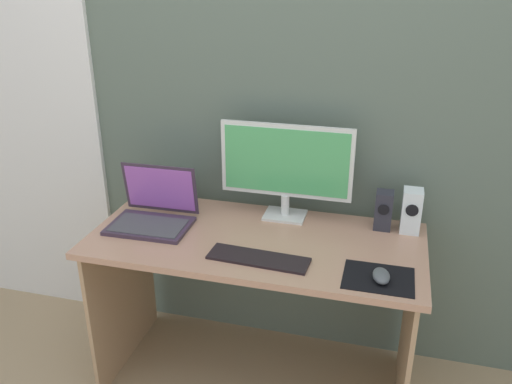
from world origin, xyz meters
TOP-DOWN VIEW (x-y plane):
  - ground_plane at (0.00, 0.00)m, footprint 8.00×8.00m
  - wall_back at (0.00, 0.37)m, footprint 6.00×0.04m
  - door_left at (-1.28, 0.34)m, footprint 0.82×0.02m
  - desk at (0.00, 0.00)m, footprint 1.36×0.63m
  - monitor at (0.07, 0.22)m, footprint 0.57×0.14m
  - speaker_right at (0.61, 0.22)m, footprint 0.08×0.09m
  - speaker_near_monitor at (0.49, 0.22)m, footprint 0.07×0.08m
  - laptop at (-0.46, 0.01)m, footprint 0.34×0.27m
  - fishbowl at (-0.47, 0.23)m, footprint 0.17×0.17m
  - keyboard_external at (0.05, -0.17)m, footprint 0.39×0.14m
  - mousepad at (0.50, -0.18)m, footprint 0.25×0.20m
  - mouse at (0.51, -0.20)m, footprint 0.08×0.11m

SIDE VIEW (x-z plane):
  - ground_plane at x=0.00m, z-range 0.00..0.00m
  - desk at x=0.00m, z-range 0.21..0.95m
  - mousepad at x=0.50m, z-range 0.73..0.74m
  - keyboard_external at x=0.05m, z-range 0.73..0.74m
  - mouse at x=0.51m, z-range 0.74..0.77m
  - laptop at x=-0.46m, z-range 0.66..0.90m
  - fishbowl at x=-0.47m, z-range 0.73..0.90m
  - speaker_near_monitor at x=0.49m, z-range 0.73..0.90m
  - speaker_right at x=0.61m, z-range 0.73..0.92m
  - monitor at x=0.07m, z-range 0.76..1.18m
  - door_left at x=-1.28m, z-range 0.00..2.02m
  - wall_back at x=0.00m, z-range 0.00..2.50m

